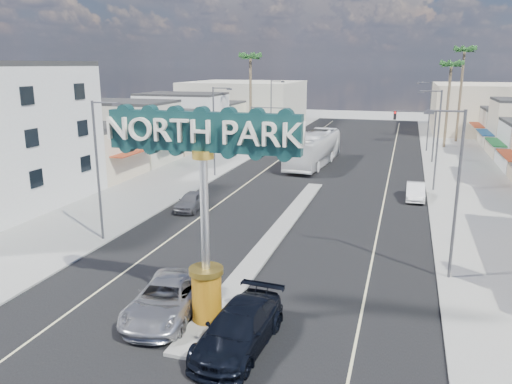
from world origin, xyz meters
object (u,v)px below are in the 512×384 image
Objects in this scene: traffic_signal_right at (418,126)px; palm_right_mid at (451,69)px; streetlight_l_far at (272,109)px; car_parked_left at (191,201)px; streetlight_l_mid at (215,127)px; streetlight_r_far at (428,113)px; gateway_sign at (204,194)px; palm_right_far at (464,55)px; traffic_signal_left at (265,121)px; palm_left_far at (250,62)px; streetlight_r_mid at (436,135)px; city_bus at (313,149)px; car_parked_right at (415,191)px; streetlight_l_near at (99,164)px; suv_right at (239,328)px; suv_left at (166,299)px; streetlight_r_near at (454,187)px.

palm_right_mid is (3.82, 12.01, 6.33)m from traffic_signal_right.
car_parked_left is (2.49, -33.81, -4.36)m from streetlight_l_far.
streetlight_r_far is (20.87, 22.00, 0.00)m from streetlight_l_mid.
traffic_signal_right is at bearing 77.67° from gateway_sign.
car_parked_left is (-22.95, -43.81, -11.68)m from palm_right_far.
gateway_sign reaches higher than traffic_signal_left.
palm_left_far is (-13.00, 48.02, 5.57)m from gateway_sign.
traffic_signal_right is at bearing -107.63° from palm_right_mid.
city_bus is at bearing 145.39° from streetlight_r_mid.
gateway_sign is 18.80m from car_parked_left.
streetlight_l_mid is 0.74× the size of palm_right_mid.
streetlight_l_mid is 0.64× the size of palm_right_far.
palm_right_far reaches higher than traffic_signal_left.
streetlight_r_mid is at bearing 67.64° from car_parked_right.
traffic_signal_right is 21.20m from streetlight_l_far.
gateway_sign reaches higher than streetlight_l_near.
traffic_signal_right is at bearing 84.80° from suv_right.
streetlight_l_mid and streetlight_l_far have the same top height.
streetlight_r_far is 0.69× the size of palm_left_far.
streetlight_l_mid reaches higher than suv_left.
traffic_signal_left is 24.11m from streetlight_r_mid.
palm_right_far reaches higher than car_parked_left.
streetlight_l_near reaches higher than city_bus.
traffic_signal_right is at bearing 0.00° from traffic_signal_left.
city_bus is (11.00, -11.42, -9.61)m from palm_left_far.
streetlight_l_far reaches higher than suv_right.
streetlight_l_near reaches higher than car_parked_left.
gateway_sign is 55.76m from palm_right_mid.
streetlight_l_far is at bearing 133.48° from streetlight_r_mid.
streetlight_l_mid is 0.67× the size of city_bus.
gateway_sign is 1.53× the size of suv_left.
traffic_signal_left reaches higher than city_bus.
city_bus is (-2.00, 36.60, -4.05)m from gateway_sign.
streetlight_l_far is 0.64× the size of palm_right_far.
streetlight_l_near is 1.00× the size of streetlight_l_far.
suv_right is at bearing -67.15° from streetlight_l_mid.
gateway_sign is 1.02× the size of streetlight_r_mid.
suv_right is 20.30m from car_parked_left.
streetlight_l_near is 20.87m from streetlight_r_near.
streetlight_r_mid reaches higher than suv_left.
traffic_signal_left is 31.22m from palm_right_far.
palm_right_mid is at bearing 57.31° from streetlight_r_far.
traffic_signal_right is at bearing 89.20° from car_parked_right.
palm_left_far reaches higher than streetlight_l_far.
traffic_signal_left is at bearing 135.89° from car_parked_right.
car_parked_left is (-5.95, 16.16, -0.13)m from suv_left.
palm_right_mid reaches higher than city_bus.
suv_left is at bearing -73.22° from streetlight_l_mid.
streetlight_r_far is 0.67× the size of city_bus.
car_parked_right is at bearing 23.90° from car_parked_left.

